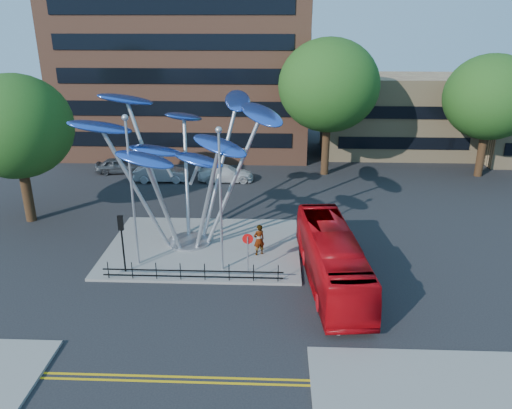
{
  "coord_description": "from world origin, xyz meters",
  "views": [
    {
      "loc": [
        3.47,
        -22.36,
        13.91
      ],
      "look_at": [
        2.4,
        4.0,
        3.77
      ],
      "focal_mm": 35.0,
      "sensor_mm": 36.0,
      "label": 1
    }
  ],
  "objects_px": {
    "tree_right": "(329,86)",
    "parked_car_mid": "(162,173)",
    "no_entry_sign_island": "(248,247)",
    "street_lamp_left": "(131,179)",
    "traffic_light_island": "(121,232)",
    "pedestrian": "(259,240)",
    "tree_left": "(16,127)",
    "leaf_sculpture": "(183,139)",
    "tree_far": "(491,97)",
    "parked_car_right": "(226,173)",
    "street_lamp_right": "(220,188)",
    "parked_car_left": "(119,165)",
    "red_bus": "(332,258)"
  },
  "relations": [
    {
      "from": "traffic_light_island",
      "to": "street_lamp_left",
      "type": "bearing_deg",
      "value": 63.43
    },
    {
      "from": "tree_right",
      "to": "tree_left",
      "type": "bearing_deg",
      "value": -151.39
    },
    {
      "from": "pedestrian",
      "to": "tree_right",
      "type": "bearing_deg",
      "value": -135.43
    },
    {
      "from": "street_lamp_right",
      "to": "traffic_light_island",
      "type": "relative_size",
      "value": 2.42
    },
    {
      "from": "pedestrian",
      "to": "parked_car_left",
      "type": "distance_m",
      "value": 21.44
    },
    {
      "from": "tree_left",
      "to": "parked_car_right",
      "type": "distance_m",
      "value": 17.28
    },
    {
      "from": "street_lamp_left",
      "to": "street_lamp_right",
      "type": "bearing_deg",
      "value": -5.71
    },
    {
      "from": "tree_left",
      "to": "leaf_sculpture",
      "type": "distance_m",
      "value": 12.38
    },
    {
      "from": "tree_right",
      "to": "red_bus",
      "type": "relative_size",
      "value": 1.14
    },
    {
      "from": "no_entry_sign_island",
      "to": "leaf_sculpture",
      "type": "bearing_deg",
      "value": 134.33
    },
    {
      "from": "tree_far",
      "to": "leaf_sculpture",
      "type": "height_order",
      "value": "tree_far"
    },
    {
      "from": "tree_left",
      "to": "tree_far",
      "type": "height_order",
      "value": "tree_far"
    },
    {
      "from": "tree_far",
      "to": "parked_car_mid",
      "type": "relative_size",
      "value": 2.27
    },
    {
      "from": "tree_left",
      "to": "leaf_sculpture",
      "type": "height_order",
      "value": "tree_left"
    },
    {
      "from": "tree_right",
      "to": "pedestrian",
      "type": "distance_m",
      "value": 19.2
    },
    {
      "from": "tree_right",
      "to": "parked_car_mid",
      "type": "height_order",
      "value": "tree_right"
    },
    {
      "from": "street_lamp_left",
      "to": "no_entry_sign_island",
      "type": "bearing_deg",
      "value": -8.61
    },
    {
      "from": "tree_right",
      "to": "red_bus",
      "type": "xyz_separation_m",
      "value": [
        -1.4,
        -19.99,
        -6.56
      ]
    },
    {
      "from": "street_lamp_right",
      "to": "pedestrian",
      "type": "height_order",
      "value": "street_lamp_right"
    },
    {
      "from": "tree_far",
      "to": "pedestrian",
      "type": "distance_m",
      "value": 26.56
    },
    {
      "from": "leaf_sculpture",
      "to": "pedestrian",
      "type": "distance_m",
      "value": 7.56
    },
    {
      "from": "tree_far",
      "to": "street_lamp_right",
      "type": "distance_m",
      "value": 28.76
    },
    {
      "from": "tree_left",
      "to": "no_entry_sign_island",
      "type": "relative_size",
      "value": 4.21
    },
    {
      "from": "tree_right",
      "to": "traffic_light_island",
      "type": "relative_size",
      "value": 3.54
    },
    {
      "from": "tree_far",
      "to": "red_bus",
      "type": "distance_m",
      "value": 25.86
    },
    {
      "from": "pedestrian",
      "to": "street_lamp_left",
      "type": "bearing_deg",
      "value": -16.1
    },
    {
      "from": "tree_right",
      "to": "parked_car_right",
      "type": "relative_size",
      "value": 2.46
    },
    {
      "from": "street_lamp_left",
      "to": "street_lamp_right",
      "type": "height_order",
      "value": "street_lamp_left"
    },
    {
      "from": "tree_left",
      "to": "pedestrian",
      "type": "xyz_separation_m",
      "value": [
        16.54,
        -5.06,
        -5.66
      ]
    },
    {
      "from": "red_bus",
      "to": "pedestrian",
      "type": "xyz_separation_m",
      "value": [
        -4.06,
        2.93,
        -0.35
      ]
    },
    {
      "from": "tree_left",
      "to": "leaf_sculpture",
      "type": "xyz_separation_m",
      "value": [
        11.93,
        -3.32,
        0.08
      ]
    },
    {
      "from": "tree_far",
      "to": "leaf_sculpture",
      "type": "xyz_separation_m",
      "value": [
        -24.07,
        -15.32,
        -0.23
      ]
    },
    {
      "from": "tree_left",
      "to": "traffic_light_island",
      "type": "xyz_separation_m",
      "value": [
        9.0,
        -7.5,
        -4.18
      ]
    },
    {
      "from": "street_lamp_right",
      "to": "tree_right",
      "type": "bearing_deg",
      "value": 68.46
    },
    {
      "from": "street_lamp_left",
      "to": "pedestrian",
      "type": "relative_size",
      "value": 4.48
    },
    {
      "from": "tree_far",
      "to": "street_lamp_left",
      "type": "height_order",
      "value": "tree_far"
    },
    {
      "from": "street_lamp_left",
      "to": "traffic_light_island",
      "type": "distance_m",
      "value": 2.96
    },
    {
      "from": "pedestrian",
      "to": "parked_car_mid",
      "type": "relative_size",
      "value": 0.41
    },
    {
      "from": "no_entry_sign_island",
      "to": "parked_car_left",
      "type": "xyz_separation_m",
      "value": [
        -13.05,
        19.01,
        -1.1
      ]
    },
    {
      "from": "no_entry_sign_island",
      "to": "pedestrian",
      "type": "bearing_deg",
      "value": 77.5
    },
    {
      "from": "tree_right",
      "to": "no_entry_sign_island",
      "type": "height_order",
      "value": "tree_right"
    },
    {
      "from": "parked_car_mid",
      "to": "tree_left",
      "type": "bearing_deg",
      "value": 138.53
    },
    {
      "from": "tree_left",
      "to": "street_lamp_left",
      "type": "distance_m",
      "value": 11.6
    },
    {
      "from": "tree_right",
      "to": "street_lamp_left",
      "type": "bearing_deg",
      "value": -124.05
    },
    {
      "from": "pedestrian",
      "to": "parked_car_mid",
      "type": "distance_m",
      "value": 16.93
    },
    {
      "from": "tree_right",
      "to": "red_bus",
      "type": "distance_m",
      "value": 21.09
    },
    {
      "from": "tree_left",
      "to": "parked_car_mid",
      "type": "xyz_separation_m",
      "value": [
        7.45,
        9.22,
        -6.01
      ]
    },
    {
      "from": "street_lamp_left",
      "to": "red_bus",
      "type": "bearing_deg",
      "value": -7.66
    },
    {
      "from": "tree_right",
      "to": "red_bus",
      "type": "bearing_deg",
      "value": -94.01
    },
    {
      "from": "tree_far",
      "to": "parked_car_mid",
      "type": "bearing_deg",
      "value": -174.44
    }
  ]
}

